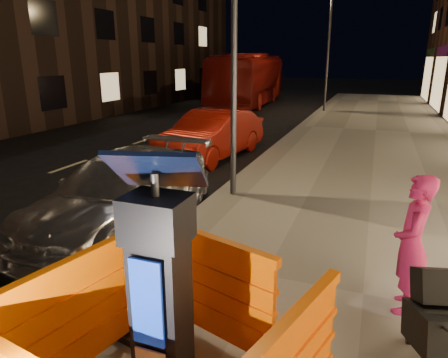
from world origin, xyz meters
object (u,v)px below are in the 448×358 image
at_px(car_silver, 124,227).
at_px(stroller, 437,325).
at_px(car_red, 212,158).
at_px(barrier_back, 211,290).
at_px(barrier_kerbside, 65,327).
at_px(man, 412,245).
at_px(parking_kiosk, 161,303).
at_px(bus_doubledecker, 249,104).

distance_m(car_silver, stroller, 5.20).
height_order(car_red, stroller, stroller).
distance_m(barrier_back, car_red, 8.44).
bearing_deg(car_silver, barrier_kerbside, -61.68).
xyz_separation_m(car_silver, man, (4.55, -1.12, 0.95)).
xyz_separation_m(barrier_back, man, (1.85, 1.30, 0.22)).
bearing_deg(man, parking_kiosk, -34.25).
relative_size(barrier_kerbside, car_silver, 0.33).
distance_m(barrier_back, car_silver, 3.70).
bearing_deg(parking_kiosk, bus_doubledecker, 120.18).
bearing_deg(barrier_kerbside, parking_kiosk, -77.55).
distance_m(barrier_kerbside, stroller, 3.29).
xyz_separation_m(car_red, bus_doubledecker, (-3.34, 14.46, 0.00)).
xyz_separation_m(parking_kiosk, man, (1.85, 2.25, -0.25)).
bearing_deg(car_red, barrier_back, -60.32).
bearing_deg(car_red, stroller, -47.25).
relative_size(barrier_back, barrier_kerbside, 1.00).
distance_m(barrier_back, man, 2.27).
distance_m(barrier_kerbside, man, 3.60).
height_order(man, stroller, man).
bearing_deg(parking_kiosk, barrier_kerbside, -165.55).
relative_size(parking_kiosk, bus_doubledecker, 0.18).
relative_size(car_red, bus_doubledecker, 0.38).
xyz_separation_m(car_silver, car_red, (-0.49, 5.36, 0.00)).
distance_m(car_red, man, 8.26).
relative_size(barrier_back, car_silver, 0.33).
relative_size(parking_kiosk, barrier_back, 1.40).
xyz_separation_m(barrier_kerbside, stroller, (3.00, 1.35, -0.13)).
relative_size(bus_doubledecker, man, 7.16).
relative_size(barrier_back, car_red, 0.34).
relative_size(barrier_kerbside, stroller, 1.66).
xyz_separation_m(car_silver, bus_doubledecker, (-3.82, 19.82, 0.00)).
distance_m(bus_doubledecker, man, 22.57).
distance_m(car_red, stroller, 9.07).
bearing_deg(parking_kiosk, car_red, 124.54).
xyz_separation_m(parking_kiosk, barrier_kerbside, (-0.95, 0.00, -0.46)).
height_order(barrier_back, barrier_kerbside, same).
height_order(barrier_kerbside, car_red, barrier_kerbside).
bearing_deg(barrier_kerbside, bus_doubledecker, 25.98).
relative_size(car_silver, car_red, 1.03).
height_order(parking_kiosk, car_red, parking_kiosk).
distance_m(parking_kiosk, car_silver, 4.48).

